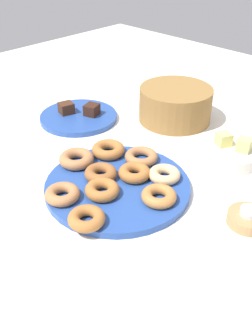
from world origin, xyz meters
name	(u,v)px	position (x,y,z in m)	size (l,w,h in m)	color
ground_plane	(118,189)	(0.00, 0.00, 0.00)	(2.40, 2.40, 0.00)	white
donut_plate	(118,186)	(0.00, 0.00, 0.01)	(0.36, 0.36, 0.02)	#284C9E
donut_0	(86,218)	(0.06, -0.15, 0.03)	(0.08, 0.08, 0.03)	#AD6B33
donut_1	(76,159)	(-0.14, -0.01, 0.03)	(0.09, 0.09, 0.03)	#B27547
donut_2	(102,190)	(0.01, -0.06, 0.03)	(0.08, 0.08, 0.03)	#AD6B33
donut_3	(159,196)	(0.12, 0.02, 0.03)	(0.08, 0.08, 0.03)	#BC7A3D
donut_4	(164,174)	(0.07, 0.09, 0.03)	(0.08, 0.08, 0.03)	#EABC84
donut_5	(108,150)	(-0.11, 0.08, 0.03)	(0.09, 0.09, 0.03)	#AD6B33
donut_6	(62,194)	(-0.05, -0.13, 0.03)	(0.08, 0.08, 0.03)	#B27547
donut_7	(141,157)	(-0.03, 0.12, 0.03)	(0.09, 0.09, 0.02)	#B27547
donut_8	(134,173)	(0.01, 0.05, 0.03)	(0.08, 0.08, 0.03)	#AD6B33
donut_9	(101,173)	(-0.05, -0.01, 0.03)	(0.08, 0.08, 0.03)	#995B2D
cake_plate	(79,117)	(-0.37, 0.18, 0.01)	(0.25, 0.25, 0.02)	#284C9E
brownie_near	(66,108)	(-0.40, 0.16, 0.03)	(0.04, 0.04, 0.04)	#472819
brownie_far	(92,110)	(-0.33, 0.21, 0.03)	(0.04, 0.04, 0.04)	#381E14
candle_holder	(248,219)	(0.29, 0.11, 0.01)	(0.09, 0.09, 0.03)	tan
tealight	(249,212)	(0.29, 0.11, 0.03)	(0.04, 0.04, 0.01)	silver
basket	(175,104)	(-0.14, 0.40, 0.05)	(0.23, 0.23, 0.11)	olive
fruit_bowl	(230,154)	(0.13, 0.31, 0.02)	(0.16, 0.16, 0.04)	silver
melon_chunk_left	(224,139)	(0.10, 0.31, 0.06)	(0.04, 0.04, 0.04)	#DBD67A
melon_chunk_right	(244,145)	(0.16, 0.32, 0.06)	(0.04, 0.04, 0.04)	#DBD67A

